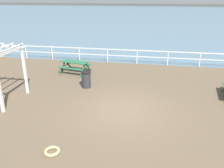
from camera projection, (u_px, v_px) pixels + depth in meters
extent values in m
cube|color=brown|center=(123.00, 112.00, 10.81)|extent=(30.00, 24.00, 0.20)
cube|color=slate|center=(151.00, 14.00, 59.05)|extent=(142.00, 90.00, 0.01)
cube|color=#4C4C47|center=(153.00, 6.00, 98.41)|extent=(142.00, 6.00, 1.80)
cube|color=white|center=(137.00, 50.00, 17.48)|extent=(23.00, 0.06, 0.06)
cube|color=white|center=(137.00, 56.00, 17.65)|extent=(23.00, 0.05, 0.05)
cylinder|color=white|center=(1.00, 51.00, 19.57)|extent=(0.07, 0.07, 1.05)
cylinder|color=white|center=(26.00, 52.00, 19.19)|extent=(0.07, 0.07, 1.05)
cylinder|color=white|center=(52.00, 53.00, 18.81)|extent=(0.07, 0.07, 1.05)
cylinder|color=white|center=(79.00, 54.00, 18.43)|extent=(0.07, 0.07, 1.05)
cylinder|color=white|center=(108.00, 56.00, 18.05)|extent=(0.07, 0.07, 1.05)
cylinder|color=white|center=(137.00, 57.00, 17.67)|extent=(0.07, 0.07, 1.05)
cylinder|color=white|center=(168.00, 59.00, 17.29)|extent=(0.07, 0.07, 1.05)
cylinder|color=white|center=(200.00, 60.00, 16.91)|extent=(0.07, 0.07, 1.05)
cube|color=#286B47|center=(75.00, 62.00, 15.68)|extent=(1.90, 1.03, 0.05)
cube|color=#286B47|center=(80.00, 64.00, 16.32)|extent=(1.82, 0.60, 0.04)
cube|color=#286B47|center=(71.00, 69.00, 15.25)|extent=(1.82, 0.60, 0.04)
cube|color=#1E5035|center=(88.00, 67.00, 15.88)|extent=(0.23, 0.79, 0.79)
cube|color=#1E5035|center=(83.00, 70.00, 15.23)|extent=(0.23, 0.79, 0.79)
cube|color=#1E5035|center=(85.00, 68.00, 15.53)|extent=(0.35, 1.48, 0.04)
cube|color=#1E5035|center=(68.00, 64.00, 16.40)|extent=(0.23, 0.79, 0.79)
cube|color=#1E5035|center=(63.00, 67.00, 15.75)|extent=(0.23, 0.79, 0.79)
cube|color=#1E5035|center=(65.00, 65.00, 16.06)|extent=(0.35, 1.48, 0.04)
cube|color=white|center=(25.00, 71.00, 12.20)|extent=(0.12, 0.12, 2.50)
cube|color=white|center=(9.00, 52.00, 10.72)|extent=(0.12, 2.44, 0.12)
cube|color=white|center=(2.00, 46.00, 11.90)|extent=(2.44, 0.12, 0.12)
cube|color=white|center=(8.00, 49.00, 10.67)|extent=(0.08, 2.56, 0.04)
cylinder|color=#2D2D33|center=(86.00, 80.00, 13.26)|extent=(0.52, 0.52, 0.85)
cylinder|color=black|center=(86.00, 72.00, 13.09)|extent=(0.55, 0.55, 0.10)
torus|color=tan|center=(52.00, 151.00, 7.90)|extent=(0.55, 0.55, 0.11)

